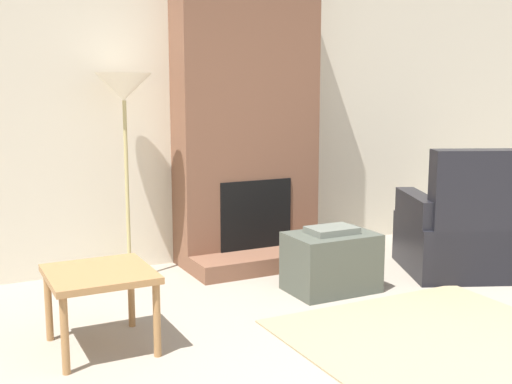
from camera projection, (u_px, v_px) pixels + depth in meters
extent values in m
cube|color=beige|center=(236.00, 114.00, 5.80)|extent=(7.50, 0.06, 2.60)
cube|color=brown|center=(246.00, 115.00, 5.61)|extent=(1.28, 0.37, 2.60)
cube|color=brown|center=(266.00, 261.00, 5.48)|extent=(1.28, 0.38, 0.14)
cube|color=black|center=(256.00, 215.00, 5.58)|extent=(0.68, 0.02, 0.60)
cube|color=#474C42|center=(331.00, 262.00, 4.89)|extent=(0.66, 0.45, 0.45)
cube|color=#60665B|center=(332.00, 230.00, 4.85)|extent=(0.36, 0.25, 0.05)
cube|color=black|center=(455.00, 245.00, 5.41)|extent=(1.12, 1.15, 0.44)
cube|color=black|center=(473.00, 217.00, 5.03)|extent=(0.70, 0.45, 1.07)
cube|color=black|center=(495.00, 232.00, 5.41)|extent=(0.47, 0.79, 0.66)
cube|color=black|center=(416.00, 233.00, 5.38)|extent=(0.47, 0.79, 0.66)
cube|color=#9E7042|center=(99.00, 274.00, 3.77)|extent=(0.60, 0.61, 0.04)
cylinder|color=#9E7042|center=(65.00, 336.00, 3.46)|extent=(0.04, 0.04, 0.44)
cylinder|color=#9E7042|center=(157.00, 320.00, 3.69)|extent=(0.04, 0.04, 0.44)
cylinder|color=#9E7042|center=(49.00, 306.00, 3.93)|extent=(0.04, 0.04, 0.44)
cylinder|color=#9E7042|center=(131.00, 294.00, 4.16)|extent=(0.04, 0.04, 0.44)
cylinder|color=tan|center=(130.00, 278.00, 5.21)|extent=(0.28, 0.28, 0.02)
cylinder|color=tan|center=(127.00, 191.00, 5.09)|extent=(0.03, 0.03, 1.42)
cone|color=silver|center=(124.00, 87.00, 4.96)|extent=(0.44, 0.44, 0.21)
cube|color=#9E8966|center=(433.00, 336.00, 4.01)|extent=(1.75, 1.47, 0.01)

